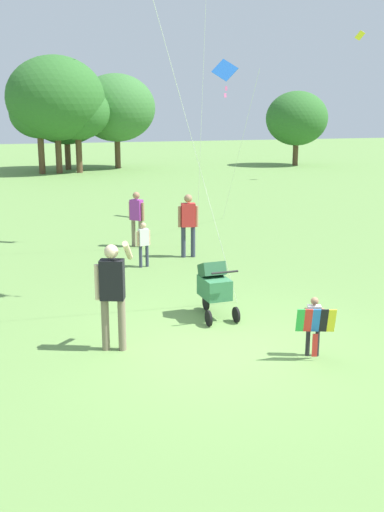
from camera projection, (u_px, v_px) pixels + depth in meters
name	position (u px, v px, depth m)	size (l,w,h in m)	color
ground_plane	(223.00, 347.00, 9.37)	(120.00, 120.00, 0.00)	#668E47
treeline_distant	(39.00, 108.00, 34.74)	(37.32, 6.84, 6.64)	brown
child_with_butterfly_kite	(314.00, 322.00, 8.88)	(0.59, 0.42, 0.93)	#232328
person_adult_flyer	(112.00, 287.00, 9.04)	(0.65, 0.50, 1.76)	#7F705B
stroller	(214.00, 285.00, 10.59)	(0.57, 1.09, 1.03)	black
kite_green_novelty	(226.00, 76.00, 19.24)	(0.76, 3.91, 5.27)	blue
person_red_shirt	(144.00, 241.00, 13.99)	(0.34, 0.18, 1.07)	#33384C
person_sitting_far	(188.00, 220.00, 14.86)	(0.51, 0.27, 1.60)	#33384C
person_couple_left	(137.00, 215.00, 16.03)	(0.37, 0.37, 1.50)	#7F705B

